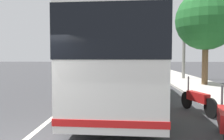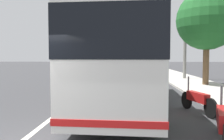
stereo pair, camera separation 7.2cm
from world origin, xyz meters
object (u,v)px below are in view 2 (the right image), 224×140
object	(u,v)px
motorcycle_far_end	(197,100)
motorcycle_mid_row	(223,122)
roadside_tree_mid_block	(207,20)
car_far_distant	(128,64)
coach_bus	(122,57)
utility_pole	(185,33)
car_oncoming	(131,70)

from	to	relation	value
motorcycle_far_end	motorcycle_mid_row	bearing A→B (deg)	158.23
motorcycle_mid_row	roadside_tree_mid_block	distance (m)	12.16
roadside_tree_mid_block	motorcycle_mid_row	bearing A→B (deg)	163.90
car_far_distant	coach_bus	bearing A→B (deg)	-179.99
roadside_tree_mid_block	car_far_distant	bearing A→B (deg)	11.02
motorcycle_far_end	car_far_distant	distance (m)	36.16
coach_bus	roadside_tree_mid_block	size ratio (longest dim) A/B	1.51
car_far_distant	utility_pole	distance (m)	24.03
coach_bus	motorcycle_mid_row	distance (m)	5.19
car_oncoming	utility_pole	xyz separation A→B (m)	(-3.59, -4.85, 3.47)
coach_bus	motorcycle_far_end	size ratio (longest dim) A/B	4.78
motorcycle_far_end	car_far_distant	world-z (taller)	car_far_distant
car_oncoming	roadside_tree_mid_block	size ratio (longest dim) A/B	0.65
motorcycle_mid_row	car_oncoming	distance (m)	19.51
coach_bus	motorcycle_far_end	world-z (taller)	coach_bus
car_oncoming	roadside_tree_mid_block	xyz separation A→B (m)	(-8.41, -5.17, 3.88)
utility_pole	car_oncoming	bearing A→B (deg)	53.47
car_oncoming	utility_pole	size ratio (longest dim) A/B	0.52
coach_bus	roadside_tree_mid_block	bearing A→B (deg)	-38.40
car_oncoming	roadside_tree_mid_block	bearing A→B (deg)	-150.01
motorcycle_far_end	coach_bus	bearing A→B (deg)	48.10
car_far_distant	roadside_tree_mid_block	xyz separation A→B (m)	(-28.03, -5.46, 3.86)
car_oncoming	utility_pole	world-z (taller)	utility_pole
motorcycle_far_end	utility_pole	size ratio (longest dim) A/B	0.25
motorcycle_far_end	roadside_tree_mid_block	xyz separation A→B (m)	(8.04, -2.90, 4.13)
coach_bus	roadside_tree_mid_block	distance (m)	9.16
utility_pole	roadside_tree_mid_block	bearing A→B (deg)	-176.28
car_far_distant	roadside_tree_mid_block	size ratio (longest dim) A/B	0.65
motorcycle_mid_row	motorcycle_far_end	bearing A→B (deg)	12.66
motorcycle_mid_row	utility_pole	size ratio (longest dim) A/B	0.27
roadside_tree_mid_block	utility_pole	xyz separation A→B (m)	(4.82, 0.31, -0.41)
motorcycle_far_end	car_far_distant	size ratio (longest dim) A/B	0.49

